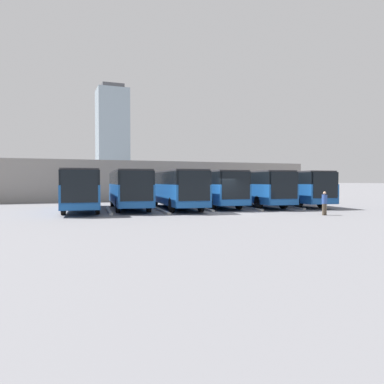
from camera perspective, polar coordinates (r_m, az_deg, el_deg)
The scene contains 15 objects.
ground_plane at distance 27.27m, azimuth 4.84°, elevation -3.21°, with size 600.00×600.00×0.00m, color slate.
bus_0 at distance 36.63m, azimuth 14.53°, elevation 0.78°, with size 3.70×11.75×3.17m.
curb_divider_0 at distance 34.22m, azimuth 13.60°, elevation -2.13°, with size 0.24×7.15×0.15m, color #9E9E99.
bus_1 at distance 34.73m, azimuth 9.28°, elevation 0.76°, with size 3.70×11.75×3.17m.
curb_divider_1 at distance 32.39m, azimuth 7.91°, elevation -2.31°, with size 0.24×7.15×0.15m, color #9E9E99.
bus_2 at distance 33.68m, azimuth 3.06°, elevation 0.75°, with size 3.70×11.75×3.17m.
curb_divider_2 at distance 31.44m, azimuth 1.19°, elevation -2.41°, with size 0.24×7.15×0.15m, color #9E9E99.
bus_3 at distance 31.32m, azimuth -2.46°, elevation 0.68°, with size 3.70×11.75×3.17m.
curb_divider_3 at distance 29.21m, azimuth -4.90°, elevation -2.74°, with size 0.24×7.15×0.15m, color #9E9E99.
bus_4 at distance 31.40m, azimuth -9.65°, elevation 0.66°, with size 3.70×11.75×3.17m.
curb_divider_4 at distance 29.47m, azimuth -12.58°, elevation -2.73°, with size 0.24×7.15×0.15m, color #9E9E99.
bus_5 at distance 30.43m, azimuth -16.47°, elevation 0.58°, with size 3.70×11.75×3.17m.
pedestrian at distance 26.94m, azimuth 19.54°, elevation -1.52°, with size 0.42×0.42×1.61m.
station_building at distance 50.30m, azimuth -7.39°, elevation 1.73°, with size 41.12×15.33×4.69m.
office_tower at distance 202.38m, azimuth -12.04°, elevation 8.27°, with size 15.80×15.80×52.40m.
Camera 1 is at (11.86, 24.45, 2.33)m, focal length 35.00 mm.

